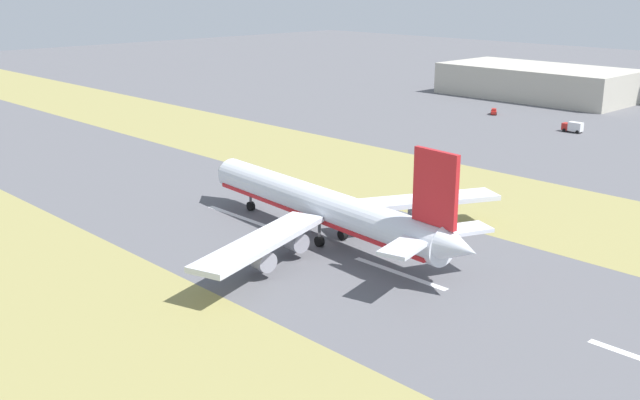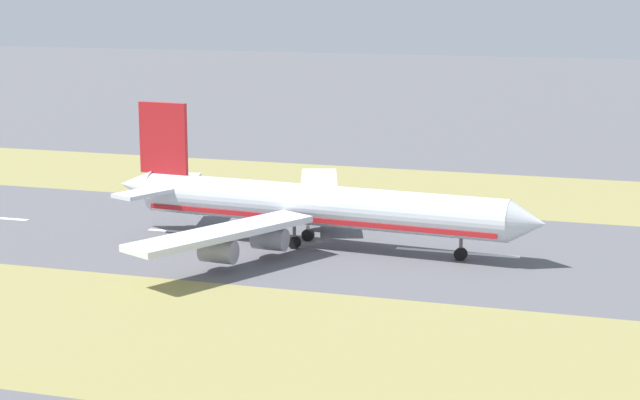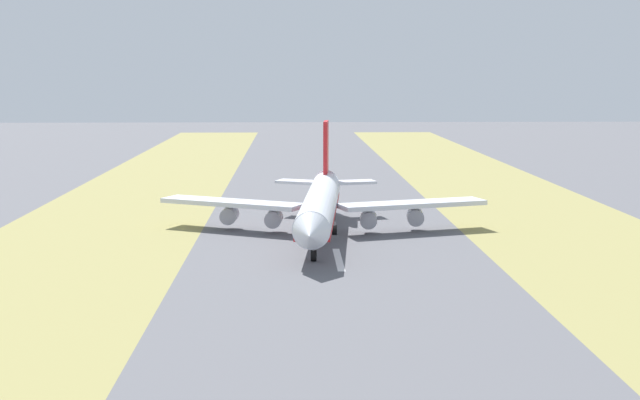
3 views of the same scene
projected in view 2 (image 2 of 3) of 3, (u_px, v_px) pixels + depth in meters
ground_plane at (311, 242)px, 160.54m from camera, size 800.00×800.00×0.00m
grass_median_west at (383, 187)px, 202.60m from camera, size 40.00×600.00×0.01m
grass_median_east at (187, 335)px, 118.48m from camera, size 40.00×600.00×0.01m
centreline_dash_mid at (202, 233)px, 165.72m from camera, size 1.20×18.00×0.01m
centreline_dash_far at (457, 253)px, 154.05m from camera, size 1.20×18.00×0.01m
airplane_main_jet at (308, 206)px, 157.13m from camera, size 63.93×67.22×20.20m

